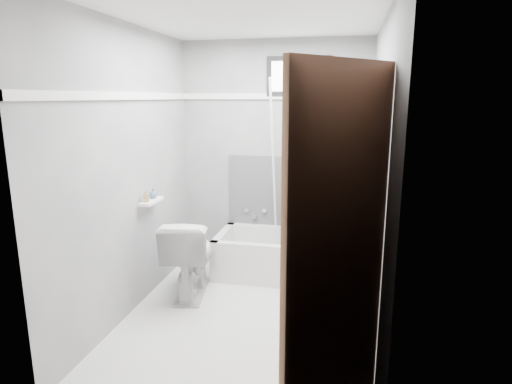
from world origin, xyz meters
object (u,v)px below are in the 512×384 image
(door, at_px, (390,276))
(soap_bottle_b, at_px, (153,193))
(soap_bottle_a, at_px, (146,196))
(toilet, at_px, (190,256))
(bathtub, at_px, (289,256))
(office_chair, at_px, (320,212))

(door, distance_m, soap_bottle_b, 2.48)
(door, xyz_separation_m, soap_bottle_b, (-1.92, 1.57, -0.04))
(door, xyz_separation_m, soap_bottle_a, (-1.92, 1.43, -0.03))
(soap_bottle_a, bearing_deg, toilet, 27.61)
(soap_bottle_a, bearing_deg, bathtub, 33.85)
(toilet, bearing_deg, office_chair, -159.75)
(toilet, distance_m, door, 2.34)
(door, relative_size, soap_bottle_a, 19.62)
(bathtub, height_order, soap_bottle_a, soap_bottle_a)
(office_chair, xyz_separation_m, soap_bottle_a, (-1.47, -0.81, 0.28))
(toilet, relative_size, soap_bottle_a, 7.34)
(toilet, xyz_separation_m, door, (1.60, -1.59, 0.63))
(soap_bottle_a, bearing_deg, office_chair, 28.86)
(toilet, height_order, soap_bottle_a, soap_bottle_a)
(door, bearing_deg, soap_bottle_b, 140.81)
(door, distance_m, soap_bottle_a, 2.39)
(soap_bottle_a, bearing_deg, door, -36.59)
(office_chair, bearing_deg, toilet, -153.13)
(bathtub, relative_size, office_chair, 1.33)
(soap_bottle_b, bearing_deg, toilet, 4.89)
(office_chair, relative_size, soap_bottle_a, 11.09)
(toilet, height_order, door, door)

